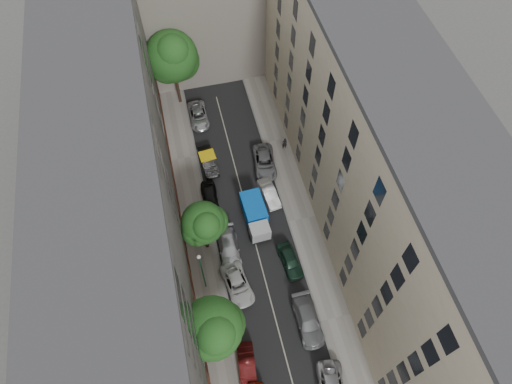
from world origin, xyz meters
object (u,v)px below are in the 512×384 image
object	(u,v)px
car_left_6	(198,116)
car_left_4	(210,198)
car_right_2	(290,260)
car_right_4	(265,162)
tree_mid	(204,224)
pedestrian	(285,143)
tree_far	(173,58)
car_left_5	(208,162)
tree_near	(213,329)
car_right_3	(269,193)
tarp_truck	(255,215)
car_left_3	(229,248)
car_right_1	(308,320)
lamp_post	(202,269)
car_left_2	(237,284)
car_left_1	(247,366)

from	to	relation	value
car_left_6	car_left_4	bearing A→B (deg)	-93.74
car_right_2	car_right_4	world-z (taller)	car_right_4
tree_mid	pedestrian	size ratio (longest dim) A/B	4.29
car_right_4	tree_far	world-z (taller)	tree_far
car_right_4	car_left_5	bearing A→B (deg)	172.43
car_right_4	tree_near	size ratio (longest dim) A/B	0.58
car_right_3	tree_near	world-z (taller)	tree_near
tarp_truck	car_left_5	size ratio (longest dim) A/B	1.21
tree_mid	car_left_3	bearing A→B (deg)	-25.32
tarp_truck	car_right_3	size ratio (longest dim) A/B	1.35
car_left_6	tree_mid	size ratio (longest dim) A/B	0.66
car_right_1	lamp_post	xyz separation A→B (m)	(-8.60, 5.76, 3.67)
tree_near	car_left_2	bearing A→B (deg)	60.82
tree_near	tree_mid	size ratio (longest dim) A/B	1.22
car_left_5	car_right_1	size ratio (longest dim) A/B	0.87
car_left_2	car_left_3	xyz separation A→B (m)	(0.00, 3.97, 0.05)
tree_near	car_right_3	bearing A→B (deg)	59.79
car_left_5	tree_near	distance (m)	21.33
car_right_1	tree_near	bearing A→B (deg)	-177.89
car_left_2	car_left_4	distance (m)	10.36
car_left_3	car_right_4	xyz separation A→B (m)	(6.15, 9.63, -0.02)
car_left_1	tree_far	bearing A→B (deg)	97.61
car_right_4	car_left_2	bearing A→B (deg)	-107.97
car_left_1	car_left_2	world-z (taller)	car_left_1
car_left_2	car_left_5	distance (m)	15.16
car_right_1	pedestrian	xyz separation A→B (m)	(3.43, 20.49, 0.24)
tarp_truck	car_right_4	xyz separation A→B (m)	(2.75, 6.91, -0.65)
car_left_3	car_left_5	size ratio (longest dim) A/B	1.12
car_right_2	car_left_5	bearing A→B (deg)	106.72
car_left_3	car_right_3	distance (m)	7.80
car_left_2	car_right_1	distance (m)	7.51
tarp_truck	car_left_6	size ratio (longest dim) A/B	1.14
car_left_4	lamp_post	distance (m)	10.49
tree_near	pedestrian	world-z (taller)	tree_near
car_left_6	pedestrian	size ratio (longest dim) A/B	2.82
car_left_1	tree_far	distance (m)	33.93
tree_mid	lamp_post	distance (m)	4.31
car_left_1	car_right_3	world-z (taller)	car_left_1
car_left_6	pedestrian	distance (m)	11.37
car_left_3	car_right_4	distance (m)	11.43
car_left_6	pedestrian	bearing A→B (deg)	-37.35
car_right_4	pedestrian	bearing A→B (deg)	39.71
car_left_5	car_left_6	xyz separation A→B (m)	(0.11, 7.24, -0.08)
car_left_3	tree_far	bearing A→B (deg)	96.74
car_left_2	car_right_3	distance (m)	10.94
car_left_2	car_right_3	size ratio (longest dim) A/B	1.21
car_left_1	tree_far	world-z (taller)	tree_far
car_left_4	tree_far	world-z (taller)	tree_far
car_left_6	car_right_3	distance (m)	14.15
car_right_1	tree_near	world-z (taller)	tree_near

